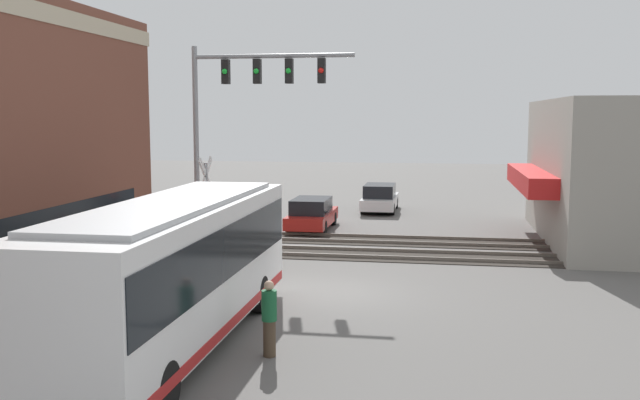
# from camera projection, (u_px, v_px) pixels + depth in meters

# --- Properties ---
(ground_plane) EXTENTS (120.00, 120.00, 0.00)m
(ground_plane) POSITION_uv_depth(u_px,v_px,m) (333.00, 293.00, 21.51)
(ground_plane) COLOR #605E5B
(city_bus) EXTENTS (10.82, 2.59, 3.42)m
(city_bus) POSITION_uv_depth(u_px,v_px,m) (175.00, 268.00, 16.20)
(city_bus) COLOR white
(city_bus) RESTS_ON ground
(traffic_signal_gantry) EXTENTS (0.42, 6.10, 7.88)m
(traffic_signal_gantry) POSITION_uv_depth(u_px,v_px,m) (242.00, 101.00, 26.37)
(traffic_signal_gantry) COLOR gray
(traffic_signal_gantry) RESTS_ON ground
(crossing_signal) EXTENTS (1.41, 1.18, 3.81)m
(crossing_signal) POSITION_uv_depth(u_px,v_px,m) (206.00, 198.00, 26.45)
(crossing_signal) COLOR gray
(crossing_signal) RESTS_ON ground
(rail_track_near) EXTENTS (2.60, 60.00, 0.15)m
(rail_track_near) POSITION_uv_depth(u_px,v_px,m) (357.00, 254.00, 27.38)
(rail_track_near) COLOR #332D28
(rail_track_near) RESTS_ON ground
(rail_track_far) EXTENTS (2.60, 60.00, 0.15)m
(rail_track_far) POSITION_uv_depth(u_px,v_px,m) (366.00, 240.00, 30.51)
(rail_track_far) COLOR #332D28
(rail_track_far) RESTS_ON ground
(parked_car_red) EXTENTS (4.68, 1.82, 1.49)m
(parked_car_red) POSITION_uv_depth(u_px,v_px,m) (312.00, 215.00, 33.37)
(parked_car_red) COLOR #B21E19
(parked_car_red) RESTS_ON ground
(parked_car_white) EXTENTS (4.68, 1.82, 1.53)m
(parked_car_white) POSITION_uv_depth(u_px,v_px,m) (380.00, 199.00, 39.71)
(parked_car_white) COLOR silver
(parked_car_white) RESTS_ON ground
(pedestrian_near_bus) EXTENTS (0.34, 0.34, 1.72)m
(pedestrian_near_bus) POSITION_uv_depth(u_px,v_px,m) (269.00, 318.00, 15.74)
(pedestrian_near_bus) COLOR #473828
(pedestrian_near_bus) RESTS_ON ground
(pedestrian_at_crossing) EXTENTS (0.34, 0.34, 1.76)m
(pedestrian_at_crossing) POSITION_uv_depth(u_px,v_px,m) (234.00, 239.00, 25.58)
(pedestrian_at_crossing) COLOR #473828
(pedestrian_at_crossing) RESTS_ON ground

